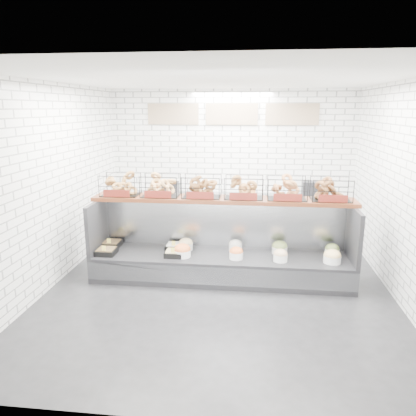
# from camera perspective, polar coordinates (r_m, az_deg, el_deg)

# --- Properties ---
(ground) EXTENTS (5.50, 5.50, 0.00)m
(ground) POSITION_cam_1_polar(r_m,az_deg,el_deg) (6.25, 1.58, -10.92)
(ground) COLOR black
(ground) RESTS_ON ground
(room_shell) EXTENTS (5.02, 5.51, 3.01)m
(room_shell) POSITION_cam_1_polar(r_m,az_deg,el_deg) (6.30, 2.18, 8.74)
(room_shell) COLOR white
(room_shell) RESTS_ON ground
(display_case) EXTENTS (4.00, 0.90, 1.20)m
(display_case) POSITION_cam_1_polar(r_m,az_deg,el_deg) (6.44, 1.93, -7.00)
(display_case) COLOR black
(display_case) RESTS_ON ground
(bagel_shelf) EXTENTS (4.10, 0.50, 0.40)m
(bagel_shelf) POSITION_cam_1_polar(r_m,az_deg,el_deg) (6.31, 2.05, 2.69)
(bagel_shelf) COLOR #421C0E
(bagel_shelf) RESTS_ON display_case
(prep_counter) EXTENTS (4.00, 0.60, 1.20)m
(prep_counter) POSITION_cam_1_polar(r_m,az_deg,el_deg) (8.38, 3.03, -1.01)
(prep_counter) COLOR #93969B
(prep_counter) RESTS_ON ground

